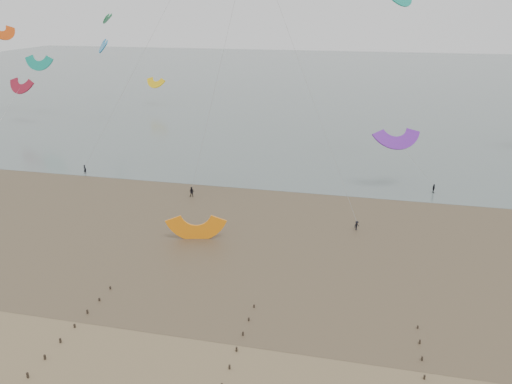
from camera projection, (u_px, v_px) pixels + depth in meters
ground at (185, 373)px, 46.99m from camera, size 500.00×500.00×0.00m
sea_and_shore at (236, 223)px, 79.22m from camera, size 500.00×665.00×0.03m
kitesurfer_lead at (85, 169)px, 101.84m from camera, size 0.81×0.67×1.90m
kitesurfers at (402, 200)px, 86.17m from camera, size 147.28×23.33×1.86m
grounded_kite at (197, 239)px, 73.82m from camera, size 8.51×7.31×4.06m
kites_airborne at (259, 60)px, 123.87m from camera, size 261.26×121.66×35.82m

